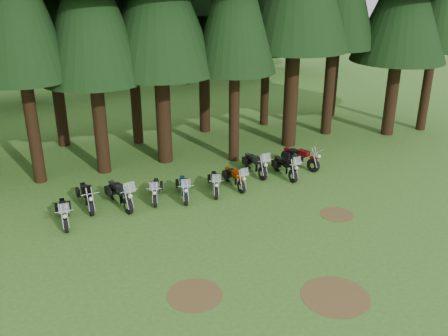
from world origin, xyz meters
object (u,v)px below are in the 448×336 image
at_px(motorcycle_2, 120,195).
at_px(motorcycle_7, 255,165).
at_px(motorcycle_5, 215,184).
at_px(motorcycle_0, 64,213).
at_px(motorcycle_8, 285,168).
at_px(motorcycle_1, 87,197).
at_px(motorcycle_6, 235,178).
at_px(motorcycle_3, 156,191).
at_px(motorcycle_4, 184,189).
at_px(motorcycle_9, 300,158).

height_order(motorcycle_2, motorcycle_7, motorcycle_2).
distance_m(motorcycle_2, motorcycle_5, 4.31).
distance_m(motorcycle_2, motorcycle_7, 7.02).
relative_size(motorcycle_0, motorcycle_8, 0.97).
distance_m(motorcycle_1, motorcycle_6, 6.73).
relative_size(motorcycle_3, motorcycle_8, 0.89).
bearing_deg(motorcycle_4, motorcycle_1, -177.16).
xyz_separation_m(motorcycle_3, motorcycle_6, (3.78, -0.29, 0.02)).
xyz_separation_m(motorcycle_1, motorcycle_7, (8.32, 0.08, 0.02)).
height_order(motorcycle_0, motorcycle_6, motorcycle_0).
bearing_deg(motorcycle_9, motorcycle_4, 168.27).
bearing_deg(motorcycle_5, motorcycle_0, -158.73).
xyz_separation_m(motorcycle_3, motorcycle_5, (2.71, -0.43, 0.01)).
relative_size(motorcycle_2, motorcycle_9, 1.07).
height_order(motorcycle_0, motorcycle_3, motorcycle_0).
bearing_deg(motorcycle_6, motorcycle_2, 176.99).
relative_size(motorcycle_1, motorcycle_4, 1.08).
height_order(motorcycle_6, motorcycle_9, motorcycle_6).
height_order(motorcycle_5, motorcycle_6, motorcycle_6).
distance_m(motorcycle_5, motorcycle_6, 1.08).
bearing_deg(motorcycle_3, motorcycle_5, 11.81).
height_order(motorcycle_3, motorcycle_8, motorcycle_8).
xyz_separation_m(motorcycle_2, motorcycle_8, (8.16, -0.33, -0.05)).
relative_size(motorcycle_0, motorcycle_2, 0.88).
bearing_deg(motorcycle_7, motorcycle_3, -170.58).
height_order(motorcycle_0, motorcycle_1, motorcycle_0).
distance_m(motorcycle_4, motorcycle_7, 4.33).
height_order(motorcycle_1, motorcycle_6, motorcycle_6).
distance_m(motorcycle_0, motorcycle_4, 5.24).
bearing_deg(motorcycle_9, motorcycle_3, 164.69).
bearing_deg(motorcycle_5, motorcycle_4, -162.08).
height_order(motorcycle_4, motorcycle_8, motorcycle_8).
xyz_separation_m(motorcycle_0, motorcycle_6, (7.81, 0.20, -0.01)).
distance_m(motorcycle_1, motorcycle_8, 9.52).
distance_m(motorcycle_7, motorcycle_9, 2.51).
bearing_deg(motorcycle_1, motorcycle_2, -20.20).
relative_size(motorcycle_5, motorcycle_6, 0.96).
bearing_deg(motorcycle_1, motorcycle_3, -10.56).
relative_size(motorcycle_3, motorcycle_5, 0.98).
bearing_deg(motorcycle_7, motorcycle_2, -172.71).
xyz_separation_m(motorcycle_0, motorcycle_3, (4.03, 0.49, -0.03)).
xyz_separation_m(motorcycle_5, motorcycle_8, (3.88, 0.17, 0.03)).
xyz_separation_m(motorcycle_7, motorcycle_8, (1.17, -0.92, -0.03)).
xyz_separation_m(motorcycle_8, motorcycle_9, (1.33, 0.71, 0.03)).
xyz_separation_m(motorcycle_7, motorcycle_9, (2.50, -0.21, 0.00)).
distance_m(motorcycle_3, motorcycle_7, 5.46).
bearing_deg(motorcycle_1, motorcycle_6, -6.74).
xyz_separation_m(motorcycle_4, motorcycle_6, (2.57, 0.06, -0.01)).
height_order(motorcycle_0, motorcycle_5, motorcycle_0).
bearing_deg(motorcycle_0, motorcycle_9, 9.38).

